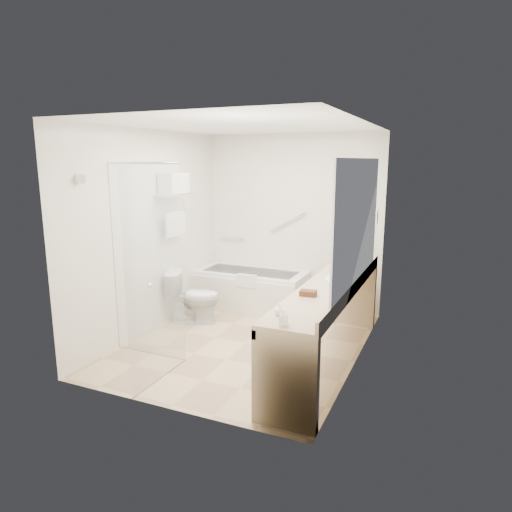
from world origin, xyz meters
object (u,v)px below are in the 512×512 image
at_px(vanity_counter, 328,306).
at_px(amenity_basket, 308,293).
at_px(toilet, 194,297).
at_px(water_bottle_left, 341,263).
at_px(bathtub, 251,289).

relative_size(vanity_counter, amenity_basket, 17.32).
relative_size(vanity_counter, toilet, 3.85).
bearing_deg(water_bottle_left, bathtub, 155.43).
height_order(bathtub, toilet, toilet).
bearing_deg(bathtub, water_bottle_left, -24.57).
xyz_separation_m(bathtub, vanity_counter, (1.52, -1.39, 0.36)).
bearing_deg(bathtub, vanity_counter, -42.35).
distance_m(bathtub, toilet, 0.96).
distance_m(vanity_counter, toilet, 2.07).
relative_size(bathtub, toilet, 2.28).
relative_size(amenity_basket, water_bottle_left, 0.75).
xyz_separation_m(toilet, water_bottle_left, (1.92, 0.18, 0.60)).
bearing_deg(bathtub, amenity_basket, -51.48).
bearing_deg(vanity_counter, toilet, 164.67).
relative_size(bathtub, vanity_counter, 0.59).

